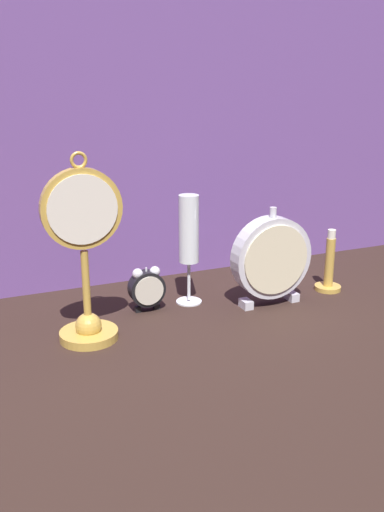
# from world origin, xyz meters

# --- Properties ---
(ground_plane) EXTENTS (4.00, 4.00, 0.00)m
(ground_plane) POSITION_xyz_m (0.00, 0.00, 0.00)
(ground_plane) COLOR black
(fabric_backdrop_drape) EXTENTS (1.53, 0.01, 0.77)m
(fabric_backdrop_drape) POSITION_xyz_m (0.00, 0.33, 0.39)
(fabric_backdrop_drape) COLOR #6B478E
(fabric_backdrop_drape) RESTS_ON ground_plane
(pocket_watch_on_stand) EXTENTS (0.14, 0.11, 0.35)m
(pocket_watch_on_stand) POSITION_xyz_m (-0.22, 0.05, 0.15)
(pocket_watch_on_stand) COLOR gold
(pocket_watch_on_stand) RESTS_ON ground_plane
(alarm_clock_twin_bell) EXTENTS (0.07, 0.03, 0.09)m
(alarm_clock_twin_bell) POSITION_xyz_m (-0.08, 0.13, 0.05)
(alarm_clock_twin_bell) COLOR black
(alarm_clock_twin_bell) RESTS_ON ground_plane
(mantel_clock_silver) EXTENTS (0.17, 0.04, 0.21)m
(mantel_clock_silver) POSITION_xyz_m (0.17, 0.06, 0.10)
(mantel_clock_silver) COLOR silver
(mantel_clock_silver) RESTS_ON ground_plane
(champagne_flute) EXTENTS (0.06, 0.06, 0.24)m
(champagne_flute) POSITION_xyz_m (0.02, 0.14, 0.15)
(champagne_flute) COLOR silver
(champagne_flute) RESTS_ON ground_plane
(brass_candlestick) EXTENTS (0.06, 0.06, 0.14)m
(brass_candlestick) POSITION_xyz_m (0.34, 0.08, 0.05)
(brass_candlestick) COLOR gold
(brass_candlestick) RESTS_ON ground_plane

